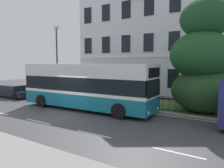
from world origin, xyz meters
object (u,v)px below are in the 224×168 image
at_px(parked_hatchback_01, 14,91).
at_px(street_lamp_post, 57,56).
at_px(single_decker_bus, 86,86).
at_px(georgian_townhouse, 155,38).
at_px(evergreen_tree, 204,64).

distance_m(parked_hatchback_01, street_lamp_post, 5.53).
xyz_separation_m(parked_hatchback_01, street_lamp_post, (3.66, 2.37, 3.40)).
relative_size(parked_hatchback_01, street_lamp_post, 0.63).
bearing_deg(parked_hatchback_01, single_decker_bus, -3.10).
bearing_deg(parked_hatchback_01, georgian_townhouse, 48.67).
relative_size(georgian_townhouse, parked_hatchback_01, 3.52).
bearing_deg(parked_hatchback_01, evergreen_tree, 9.44).
distance_m(evergreen_tree, single_decker_bus, 8.23).
xyz_separation_m(evergreen_tree, parked_hatchback_01, (-16.88, -3.07, -2.71)).
bearing_deg(evergreen_tree, georgian_townhouse, 128.47).
relative_size(georgian_townhouse, single_decker_bus, 1.45).
distance_m(single_decker_bus, parked_hatchback_01, 9.64).
bearing_deg(georgian_townhouse, single_decker_bus, -92.06).
relative_size(single_decker_bus, street_lamp_post, 1.53).
height_order(evergreen_tree, parked_hatchback_01, evergreen_tree).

